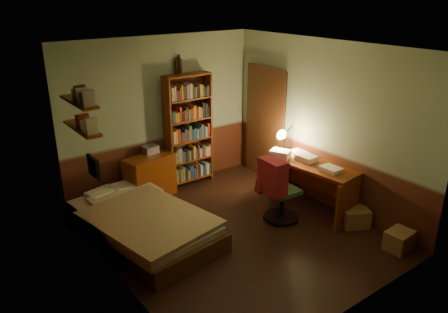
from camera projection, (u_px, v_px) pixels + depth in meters
floor at (234, 234)px, 6.26m from camera, size 3.50×4.00×0.02m
ceiling at (236, 47)px, 5.32m from camera, size 3.50×4.00×0.02m
wall_back at (161, 115)px, 7.29m from camera, size 3.50×0.02×2.60m
wall_left at (110, 180)px, 4.81m from camera, size 0.02×4.00×2.60m
wall_right at (325, 125)px, 6.77m from camera, size 0.02×4.00×2.60m
wall_front at (361, 204)px, 4.28m from camera, size 3.50×0.02×2.60m
doorway at (266, 124)px, 7.83m from camera, size 0.06×0.90×2.00m
door_trim at (265, 125)px, 7.81m from camera, size 0.02×0.98×2.08m
bed at (142, 214)px, 6.09m from camera, size 1.51×2.42×0.68m
dresser at (150, 177)px, 7.22m from camera, size 0.88×0.56×0.72m
mini_stereo at (150, 149)px, 7.22m from camera, size 0.26×0.21×0.13m
bookshelf at (189, 131)px, 7.53m from camera, size 0.84×0.27×1.96m
bottle_left at (176, 67)px, 7.14m from camera, size 0.07×0.07×0.22m
bottle_right at (179, 66)px, 7.17m from camera, size 0.08×0.08×0.26m
desk at (312, 186)px, 6.83m from camera, size 0.74×1.48×0.76m
paper_stack at (280, 154)px, 6.92m from camera, size 0.33×0.37×0.12m
desk_lamp at (289, 132)px, 7.21m from camera, size 0.19×0.19×0.58m
office_chair at (282, 192)px, 6.48m from camera, size 0.48×0.43×0.91m
red_jacket at (275, 151)px, 6.07m from camera, size 0.28×0.45×0.51m
wall_shelf_lower at (82, 128)px, 5.59m from camera, size 0.20×0.90×0.03m
wall_shelf_upper at (79, 102)px, 5.47m from camera, size 0.20×0.90×0.03m
framed_picture at (93, 167)px, 5.30m from camera, size 0.04×0.32×0.26m
cardboard_box_a at (399, 240)px, 5.83m from camera, size 0.37×0.31×0.27m
cardboard_box_b at (355, 217)px, 6.42m from camera, size 0.49×0.46×0.27m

